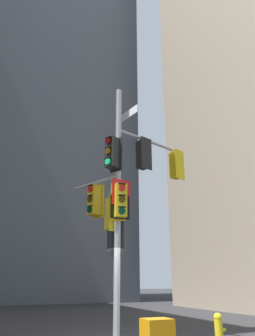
{
  "coord_description": "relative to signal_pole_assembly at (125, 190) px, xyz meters",
  "views": [
    {
      "loc": [
        -3.53,
        -8.96,
        1.58
      ],
      "look_at": [
        0.27,
        -0.14,
        4.98
      ],
      "focal_mm": 34.33,
      "sensor_mm": 36.0,
      "label": 1
    }
  ],
  "objects": [
    {
      "name": "signal_pole_assembly",
      "position": [
        0.0,
        0.0,
        0.0
      ],
      "size": [
        3.89,
        2.56,
        7.85
      ],
      "color": "#B2B2B5",
      "rests_on": "ground"
    },
    {
      "name": "building_mid_block",
      "position": [
        0.36,
        23.91,
        17.44
      ],
      "size": [
        15.58,
        15.58,
        43.58
      ],
      "primitive_type": "cube",
      "color": "#4C5460",
      "rests_on": "ground"
    },
    {
      "name": "fire_hydrant",
      "position": [
        2.32,
        -1.21,
        -3.95
      ],
      "size": [
        0.33,
        0.23,
        0.75
      ],
      "color": "yellow",
      "rests_on": "ground"
    }
  ]
}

